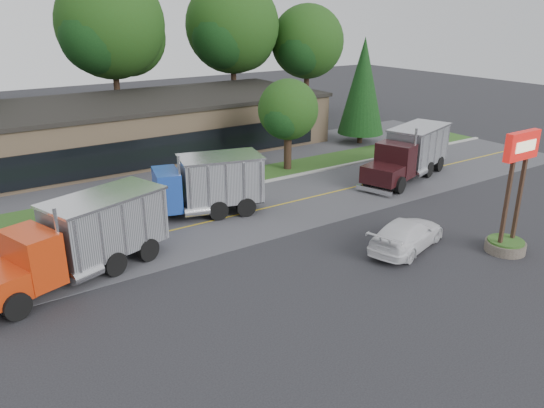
{
  "coord_description": "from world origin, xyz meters",
  "views": [
    {
      "loc": [
        -12.1,
        -15.57,
        11.14
      ],
      "look_at": [
        2.08,
        5.37,
        1.8
      ],
      "focal_mm": 35.0,
      "sensor_mm": 36.0,
      "label": 1
    }
  ],
  "objects_px": {
    "dump_truck_blue": "(202,185)",
    "dump_truck_maroon": "(410,152)",
    "dump_truck_red": "(83,237)",
    "rally_car": "(407,234)",
    "bilo_sign": "(511,213)"
  },
  "relations": [
    {
      "from": "dump_truck_red",
      "to": "rally_car",
      "type": "distance_m",
      "value": 15.16
    },
    {
      "from": "bilo_sign",
      "to": "dump_truck_red",
      "type": "relative_size",
      "value": 0.65
    },
    {
      "from": "dump_truck_red",
      "to": "dump_truck_maroon",
      "type": "height_order",
      "value": "same"
    },
    {
      "from": "bilo_sign",
      "to": "dump_truck_blue",
      "type": "bearing_deg",
      "value": 127.91
    },
    {
      "from": "dump_truck_red",
      "to": "rally_car",
      "type": "relative_size",
      "value": 1.78
    },
    {
      "from": "dump_truck_red",
      "to": "dump_truck_maroon",
      "type": "relative_size",
      "value": 1.0
    },
    {
      "from": "dump_truck_blue",
      "to": "dump_truck_maroon",
      "type": "relative_size",
      "value": 0.88
    },
    {
      "from": "dump_truck_maroon",
      "to": "bilo_sign",
      "type": "bearing_deg",
      "value": 46.65
    },
    {
      "from": "dump_truck_blue",
      "to": "dump_truck_maroon",
      "type": "bearing_deg",
      "value": -171.36
    },
    {
      "from": "dump_truck_red",
      "to": "dump_truck_maroon",
      "type": "xyz_separation_m",
      "value": [
        23.03,
        2.08,
        -0.0
      ]
    },
    {
      "from": "dump_truck_red",
      "to": "dump_truck_maroon",
      "type": "bearing_deg",
      "value": 166.87
    },
    {
      "from": "dump_truck_blue",
      "to": "dump_truck_maroon",
      "type": "xyz_separation_m",
      "value": [
        15.35,
        -1.54,
        0.01
      ]
    },
    {
      "from": "bilo_sign",
      "to": "dump_truck_maroon",
      "type": "distance_m",
      "value": 12.42
    },
    {
      "from": "dump_truck_maroon",
      "to": "rally_car",
      "type": "xyz_separation_m",
      "value": [
        -9.19,
        -8.19,
        -1.06
      ]
    },
    {
      "from": "dump_truck_red",
      "to": "rally_car",
      "type": "xyz_separation_m",
      "value": [
        13.83,
        -6.11,
        -1.06
      ]
    }
  ]
}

